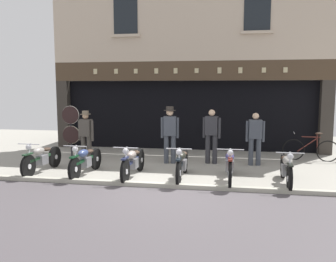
{
  "coord_description": "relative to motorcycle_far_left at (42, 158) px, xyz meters",
  "views": [
    {
      "loc": [
        1.54,
        -7.91,
        2.34
      ],
      "look_at": [
        -0.29,
        2.66,
        1.02
      ],
      "focal_mm": 37.79,
      "sensor_mm": 36.0,
      "label": 1
    }
  ],
  "objects": [
    {
      "name": "motorcycle_center_right",
      "position": [
        5.13,
        -0.05,
        0.02
      ],
      "size": [
        0.62,
        2.12,
        0.94
      ],
      "rotation": [
        0.0,
        0.0,
        3.16
      ],
      "color": "black",
      "rests_on": "ground"
    },
    {
      "name": "ground",
      "position": [
        3.54,
        -1.94,
        -0.45
      ],
      "size": [
        22.24,
        22.0,
        0.18
      ],
      "color": "gray"
    },
    {
      "name": "shop_facade",
      "position": [
        3.54,
        6.02,
        1.38
      ],
      "size": [
        10.54,
        4.42,
        6.77
      ],
      "color": "black",
      "rests_on": "ground"
    },
    {
      "name": "shopkeeper_center",
      "position": [
        3.3,
        1.79,
        0.58
      ],
      "size": [
        0.56,
        0.37,
        1.77
      ],
      "rotation": [
        0.0,
        0.0,
        3.25
      ],
      "color": "#3D424C",
      "rests_on": "ground"
    },
    {
      "name": "leaning_bicycle",
      "position": [
        7.7,
        2.95,
        -0.04
      ],
      "size": [
        1.72,
        0.5,
        0.94
      ],
      "rotation": [
        0.0,
        0.0,
        1.45
      ],
      "color": "black",
      "rests_on": "ground"
    },
    {
      "name": "advert_board_far",
      "position": [
        6.17,
        4.44,
        1.36
      ],
      "size": [
        0.78,
        0.03,
        1.12
      ],
      "color": "silver"
    },
    {
      "name": "motorcycle_left",
      "position": [
        1.31,
        -0.07,
        -0.0
      ],
      "size": [
        0.62,
        1.94,
        0.9
      ],
      "rotation": [
        0.0,
        0.0,
        3.11
      ],
      "color": "black",
      "rests_on": "ground"
    },
    {
      "name": "motorcycle_right",
      "position": [
        6.48,
        -0.13,
        -0.0
      ],
      "size": [
        0.62,
        1.91,
        0.9
      ],
      "rotation": [
        0.0,
        0.0,
        3.11
      ],
      "color": "black",
      "rests_on": "ground"
    },
    {
      "name": "salesman_right",
      "position": [
        4.57,
        1.97,
        0.51
      ],
      "size": [
        0.55,
        0.28,
        1.68
      ],
      "rotation": [
        0.0,
        0.0,
        2.97
      ],
      "color": "#2D2D33",
      "rests_on": "ground"
    },
    {
      "name": "motorcycle_center",
      "position": [
        3.92,
        -0.05,
        0.01
      ],
      "size": [
        0.62,
        2.04,
        0.91
      ],
      "rotation": [
        0.0,
        0.0,
        3.15
      ],
      "color": "black",
      "rests_on": "ground"
    },
    {
      "name": "assistant_far_right",
      "position": [
        5.88,
        1.95,
        0.46
      ],
      "size": [
        0.56,
        0.25,
        1.59
      ],
      "rotation": [
        0.0,
        0.0,
        3.18
      ],
      "color": "#3D424C",
      "rests_on": "ground"
    },
    {
      "name": "tyre_sign_pole",
      "position": [
        -0.2,
        2.31,
        0.64
      ],
      "size": [
        0.62,
        0.06,
        1.73
      ],
      "color": "#232328",
      "rests_on": "ground"
    },
    {
      "name": "advert_board_near",
      "position": [
        4.92,
        4.44,
        1.37
      ],
      "size": [
        0.81,
        0.03,
        1.11
      ],
      "color": "silver"
    },
    {
      "name": "motorcycle_far_left",
      "position": [
        0.0,
        0.0,
        0.0
      ],
      "size": [
        0.62,
        1.94,
        0.9
      ],
      "rotation": [
        0.0,
        0.0,
        3.1
      ],
      "color": "black",
      "rests_on": "ground"
    },
    {
      "name": "motorcycle_center_left",
      "position": [
        2.63,
        -0.08,
        0.0
      ],
      "size": [
        0.62,
        2.05,
        0.9
      ],
      "rotation": [
        0.0,
        0.0,
        3.13
      ],
      "color": "black",
      "rests_on": "ground"
    },
    {
      "name": "salesman_left",
      "position": [
        0.57,
        1.75,
        0.47
      ],
      "size": [
        0.55,
        0.33,
        1.61
      ],
      "rotation": [
        0.0,
        0.0,
        2.95
      ],
      "color": "#47423D",
      "rests_on": "ground"
    }
  ]
}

